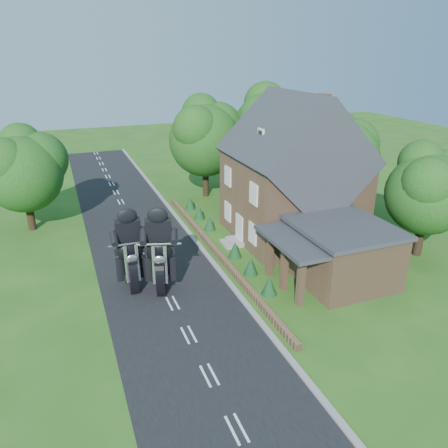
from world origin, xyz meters
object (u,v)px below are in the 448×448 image
object	(u,v)px
motorcycle_lead	(161,278)
motorcycle_follow	(132,277)
house	(293,178)
garden_wall	(215,251)
annex	(339,251)

from	to	relation	value
motorcycle_lead	motorcycle_follow	world-z (taller)	motorcycle_lead
house	motorcycle_lead	xyz separation A→B (m)	(-10.68, -4.41, -3.59)
garden_wall	motorcycle_lead	distance (m)	5.66
motorcycle_lead	motorcycle_follow	distance (m)	1.71
house	garden_wall	bearing A→B (deg)	-170.83
annex	motorcycle_follow	size ratio (longest dim) A/B	4.46
annex	garden_wall	bearing A→B (deg)	133.84
house	annex	world-z (taller)	house
garden_wall	motorcycle_follow	distance (m)	6.57
annex	motorcycle_lead	world-z (taller)	annex
annex	motorcycle_follow	xyz separation A→B (m)	(-11.57, 3.18, -1.03)
annex	motorcycle_follow	distance (m)	12.04
motorcycle_lead	motorcycle_follow	size ratio (longest dim) A/B	1.03
house	motorcycle_follow	bearing A→B (deg)	-163.48
garden_wall	motorcycle_lead	xyz separation A→B (m)	(-4.49, -3.41, 0.56)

